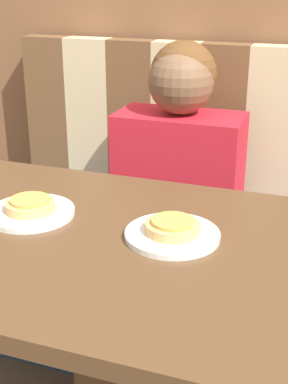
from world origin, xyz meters
name	(u,v)px	position (x,y,z in m)	size (l,w,h in m)	color
booth_seat	(176,289)	(0.00, 0.66, 0.22)	(1.32, 0.57, 0.43)	navy
booth_backrest	(199,129)	(0.00, 0.90, 0.72)	(1.32, 0.08, 0.59)	brown
dining_table	(92,277)	(0.00, 0.00, 0.65)	(1.09, 0.67, 0.74)	brown
person	(180,146)	(0.00, 0.66, 0.73)	(0.39, 0.23, 0.62)	red
plate_left	(31,212)	(-0.16, 0.04, 0.75)	(0.19, 0.19, 0.01)	white
plate_right	(172,235)	(0.16, 0.04, 0.75)	(0.19, 0.19, 0.01)	white
pizza_left	(30,205)	(-0.16, 0.04, 0.77)	(0.11, 0.11, 0.03)	tan
pizza_right	(172,227)	(0.16, 0.04, 0.77)	(0.11, 0.11, 0.03)	tan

